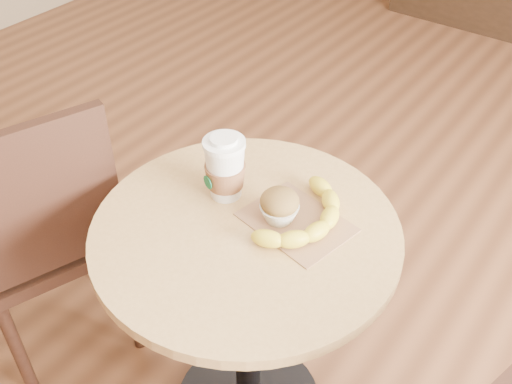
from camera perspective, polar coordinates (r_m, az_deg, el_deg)
cafe_table at (r=1.53m, az=-0.91°, el=-9.16°), size 0.72×0.72×0.75m
chair_left at (r=1.79m, az=-19.59°, el=-3.83°), size 0.53×0.53×0.95m
kraft_bag at (r=1.39m, az=3.86°, el=-2.87°), size 0.27×0.22×0.00m
coffee_cup at (r=1.42m, az=-2.97°, el=2.14°), size 0.10×0.10×0.17m
muffin at (r=1.37m, az=2.25°, el=-1.32°), size 0.09×0.09×0.08m
banana at (r=1.37m, az=5.05°, el=-2.47°), size 0.18×0.31×0.04m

